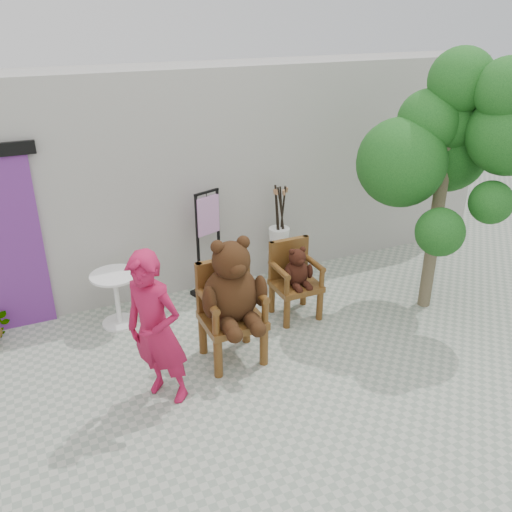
{
  "coord_description": "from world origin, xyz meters",
  "views": [
    {
      "loc": [
        -2.56,
        -4.02,
        3.71
      ],
      "look_at": [
        -0.09,
        1.37,
        0.95
      ],
      "focal_mm": 38.0,
      "sensor_mm": 36.0,
      "label": 1
    }
  ],
  "objects_px": {
    "cafe_table": "(116,293)",
    "display_stand": "(209,256)",
    "tree": "(450,141)",
    "chair_big": "(232,294)",
    "chair_small": "(295,274)",
    "person": "(157,331)",
    "stool_bucket": "(279,239)"
  },
  "relations": [
    {
      "from": "cafe_table",
      "to": "display_stand",
      "type": "distance_m",
      "value": 1.36
    },
    {
      "from": "tree",
      "to": "display_stand",
      "type": "bearing_deg",
      "value": 149.87
    },
    {
      "from": "chair_big",
      "to": "display_stand",
      "type": "distance_m",
      "value": 1.58
    },
    {
      "from": "chair_small",
      "to": "person",
      "type": "xyz_separation_m",
      "value": [
        -2.05,
        -0.98,
        0.27
      ]
    },
    {
      "from": "stool_bucket",
      "to": "chair_small",
      "type": "bearing_deg",
      "value": -105.15
    },
    {
      "from": "cafe_table",
      "to": "display_stand",
      "type": "bearing_deg",
      "value": 10.83
    },
    {
      "from": "chair_small",
      "to": "display_stand",
      "type": "xyz_separation_m",
      "value": [
        -0.81,
        0.97,
        -0.01
      ]
    },
    {
      "from": "person",
      "to": "cafe_table",
      "type": "bearing_deg",
      "value": 143.63
    },
    {
      "from": "chair_small",
      "to": "tree",
      "type": "bearing_deg",
      "value": -16.61
    },
    {
      "from": "person",
      "to": "chair_small",
      "type": "bearing_deg",
      "value": 76.38
    },
    {
      "from": "person",
      "to": "tree",
      "type": "bearing_deg",
      "value": 57.59
    },
    {
      "from": "chair_big",
      "to": "tree",
      "type": "height_order",
      "value": "tree"
    },
    {
      "from": "cafe_table",
      "to": "tree",
      "type": "height_order",
      "value": "tree"
    },
    {
      "from": "chair_big",
      "to": "display_stand",
      "type": "relative_size",
      "value": 0.99
    },
    {
      "from": "chair_big",
      "to": "person",
      "type": "height_order",
      "value": "person"
    },
    {
      "from": "chair_big",
      "to": "stool_bucket",
      "type": "bearing_deg",
      "value": 48.45
    },
    {
      "from": "cafe_table",
      "to": "stool_bucket",
      "type": "height_order",
      "value": "stool_bucket"
    },
    {
      "from": "cafe_table",
      "to": "chair_small",
      "type": "bearing_deg",
      "value": -18.44
    },
    {
      "from": "chair_small",
      "to": "person",
      "type": "relative_size",
      "value": 0.58
    },
    {
      "from": "chair_small",
      "to": "display_stand",
      "type": "distance_m",
      "value": 1.26
    },
    {
      "from": "chair_small",
      "to": "stool_bucket",
      "type": "bearing_deg",
      "value": 74.85
    },
    {
      "from": "chair_big",
      "to": "person",
      "type": "bearing_deg",
      "value": -156.35
    },
    {
      "from": "tree",
      "to": "stool_bucket",
      "type": "bearing_deg",
      "value": 135.1
    },
    {
      "from": "display_stand",
      "to": "person",
      "type": "bearing_deg",
      "value": -142.07
    },
    {
      "from": "chair_small",
      "to": "stool_bucket",
      "type": "relative_size",
      "value": 0.69
    },
    {
      "from": "tree",
      "to": "cafe_table",
      "type": "bearing_deg",
      "value": 162.38
    },
    {
      "from": "chair_small",
      "to": "tree",
      "type": "height_order",
      "value": "tree"
    },
    {
      "from": "cafe_table",
      "to": "person",
      "type": "bearing_deg",
      "value": -87.08
    },
    {
      "from": "chair_big",
      "to": "stool_bucket",
      "type": "xyz_separation_m",
      "value": [
        1.36,
        1.54,
        -0.19
      ]
    },
    {
      "from": "cafe_table",
      "to": "stool_bucket",
      "type": "distance_m",
      "value": 2.42
    },
    {
      "from": "chair_small",
      "to": "cafe_table",
      "type": "height_order",
      "value": "chair_small"
    },
    {
      "from": "display_stand",
      "to": "tree",
      "type": "bearing_deg",
      "value": -49.75
    }
  ]
}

